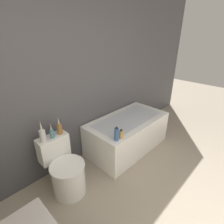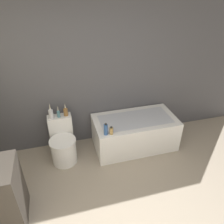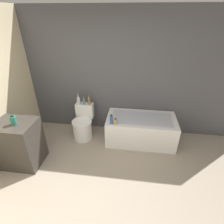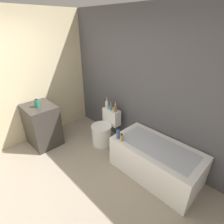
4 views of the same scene
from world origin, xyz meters
name	(u,v)px [view 4 (image 4 of 4)]	position (x,y,z in m)	size (l,w,h in m)	color
ground_plane	(34,208)	(0.00, 0.00, 0.00)	(12.00, 12.00, 0.00)	gray
wall_back_tiled	(138,85)	(0.00, 2.17, 1.30)	(6.40, 0.06, 2.60)	#4C4C51
wall_left_painted	(25,80)	(-1.72, 0.80, 1.30)	(0.06, 6.40, 2.60)	beige
bathtub	(156,160)	(0.80, 1.75, 0.29)	(1.42, 0.75, 0.56)	white
toilet	(104,130)	(-0.46, 1.73, 0.30)	(0.43, 0.59, 0.71)	white
vanity_counter	(42,125)	(-1.34, 0.81, 0.43)	(0.67, 0.55, 0.87)	#38332D
soap_bottle_glass	(37,103)	(-1.29, 0.78, 0.94)	(0.09, 0.09, 0.17)	#267259
vase_gold	(107,104)	(-0.57, 1.92, 0.80)	(0.07, 0.07, 0.28)	silver
vase_silver	(111,107)	(-0.46, 1.92, 0.78)	(0.05, 0.05, 0.21)	teal
vase_bronze	(115,108)	(-0.34, 1.94, 0.79)	(0.07, 0.07, 0.23)	olive
shampoo_bottle_tall	(118,134)	(0.21, 1.46, 0.66)	(0.06, 0.06, 0.20)	#335999
shampoo_bottle_short	(122,138)	(0.29, 1.45, 0.62)	(0.06, 0.06, 0.13)	tan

